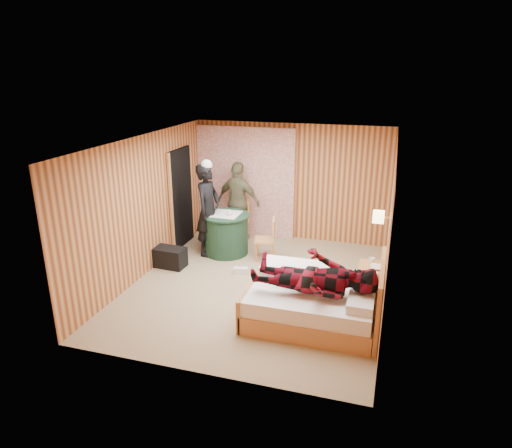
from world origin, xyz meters
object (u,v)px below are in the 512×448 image
(wall_lamp, at_px, (379,217))
(nightstand, at_px, (370,281))
(bed, at_px, (314,301))
(chair_far, at_px, (238,217))
(duffel_bag, at_px, (168,257))
(woman_standing, at_px, (208,210))
(man_at_table, at_px, (239,202))
(chair_near, at_px, (268,236))
(man_on_bed, at_px, (315,268))
(round_table, at_px, (226,233))

(wall_lamp, distance_m, nightstand, 1.06)
(bed, relative_size, chair_far, 2.08)
(wall_lamp, relative_size, duffel_bag, 0.39)
(woman_standing, height_order, man_at_table, woman_standing)
(chair_near, xyz_separation_m, duffel_bag, (-1.73, -0.87, -0.30))
(man_at_table, relative_size, man_on_bed, 0.97)
(wall_lamp, xyz_separation_m, woman_standing, (-3.27, 0.65, -0.38))
(nightstand, height_order, woman_standing, woman_standing)
(nightstand, bearing_deg, chair_near, 153.73)
(chair_near, height_order, man_on_bed, man_on_bed)
(nightstand, xyz_separation_m, round_table, (-2.90, 1.06, 0.14))
(bed, distance_m, duffel_bag, 3.17)
(chair_near, bearing_deg, wall_lamp, 58.69)
(round_table, bearing_deg, nightstand, -20.08)
(round_table, xyz_separation_m, chair_near, (0.90, -0.07, 0.07))
(chair_near, relative_size, man_at_table, 0.49)
(round_table, bearing_deg, woman_standing, -159.40)
(wall_lamp, bearing_deg, nightstand, -98.52)
(chair_near, bearing_deg, chair_far, -144.73)
(nightstand, xyz_separation_m, chair_near, (-2.00, 0.99, 0.21))
(duffel_bag, bearing_deg, bed, -16.65)
(chair_far, bearing_deg, wall_lamp, -22.26)
(man_at_table, bearing_deg, wall_lamp, 163.90)
(chair_far, distance_m, man_on_bed, 3.71)
(round_table, height_order, woman_standing, woman_standing)
(chair_near, bearing_deg, nightstand, 51.29)
(round_table, xyz_separation_m, man_on_bed, (2.17, -2.25, 0.51))
(round_table, bearing_deg, man_on_bed, -46.08)
(wall_lamp, relative_size, man_on_bed, 0.15)
(round_table, xyz_separation_m, duffel_bag, (-0.83, -0.94, -0.23))
(chair_far, bearing_deg, bed, -47.28)
(duffel_bag, xyz_separation_m, man_on_bed, (3.00, -1.31, 0.75))
(bed, height_order, round_table, bed)
(chair_far, xyz_separation_m, man_on_bed, (2.16, -2.99, 0.40))
(chair_far, bearing_deg, nightstand, -26.91)
(chair_near, height_order, woman_standing, woman_standing)
(nightstand, bearing_deg, bed, -127.80)
(nightstand, xyz_separation_m, duffel_bag, (-3.73, 0.12, -0.09))
(bed, bearing_deg, chair_near, 122.54)
(chair_far, bearing_deg, woman_standing, -105.97)
(nightstand, relative_size, round_table, 0.59)
(nightstand, bearing_deg, chair_far, 148.11)
(bed, distance_m, man_at_table, 3.59)
(woman_standing, relative_size, man_at_table, 1.07)
(round_table, height_order, man_on_bed, man_on_bed)
(bed, bearing_deg, woman_standing, 142.37)
(round_table, distance_m, duffel_bag, 1.28)
(bed, bearing_deg, round_table, 136.68)
(round_table, height_order, man_at_table, man_at_table)
(nightstand, relative_size, chair_far, 0.60)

